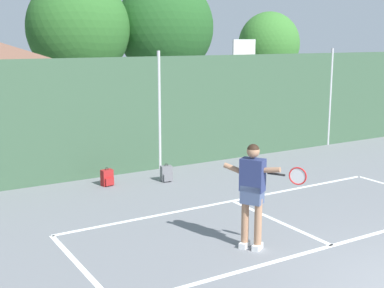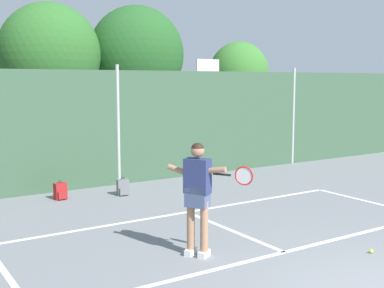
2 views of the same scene
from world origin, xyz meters
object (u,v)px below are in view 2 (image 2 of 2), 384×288
Objects in this scene: tennis_ball at (371,251)px; backpack_red at (61,192)px; basketball_hoop at (207,96)px; tennis_player at (198,189)px; backpack_grey at (123,188)px.

backpack_red is (-3.11, 6.47, 0.16)m from tennis_ball.
tennis_ball is at bearing -64.35° from backpack_red.
tennis_ball is 7.18m from backpack_red.
basketball_hoop is 9.67m from tennis_ball.
backpack_red is (-0.64, 5.02, -0.92)m from tennis_player.
backpack_red is at bearing 164.15° from backpack_grey.
basketball_hoop is 7.67× the size of backpack_red.
basketball_hoop reaches higher than tennis_player.
backpack_red is 1.50m from backpack_grey.
tennis_player reaches higher than backpack_red.
basketball_hoop is 1.91× the size of tennis_player.
basketball_hoop reaches higher than tennis_ball.
tennis_ball is at bearing -74.67° from backpack_grey.
tennis_player is at bearing -82.78° from backpack_red.
backpack_grey is (-4.52, -2.90, -2.12)m from basketball_hoop.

